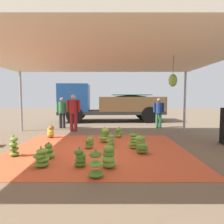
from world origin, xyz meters
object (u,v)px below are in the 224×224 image
banana_bunch_1 (110,141)px  banana_bunch_4 (104,136)px  banana_bunch_10 (141,145)px  banana_bunch_11 (95,165)px  worker_0 (61,110)px  banana_bunch_0 (13,147)px  banana_bunch_9 (118,133)px  banana_bunch_2 (133,141)px  banana_bunch_7 (89,143)px  cargo_truck_main (106,103)px  worker_2 (158,111)px  banana_bunch_5 (79,158)px  banana_bunch_8 (108,157)px  banana_bunch_6 (50,132)px  worker_1 (73,110)px  banana_bunch_3 (41,158)px  banana_bunch_12 (48,151)px

banana_bunch_1 → banana_bunch_4: (-0.22, 0.67, 0.05)m
banana_bunch_10 → banana_bunch_11: 1.94m
banana_bunch_1 → worker_0: bearing=122.9°
banana_bunch_0 → banana_bunch_9: (2.86, 2.43, -0.06)m
banana_bunch_0 → banana_bunch_4: banana_bunch_0 is taller
banana_bunch_0 → banana_bunch_1: size_ratio=1.25×
banana_bunch_2 → banana_bunch_7: size_ratio=1.27×
banana_bunch_9 → cargo_truck_main: 5.33m
cargo_truck_main → worker_2: (2.73, -2.78, -0.30)m
banana_bunch_0 → banana_bunch_2: 3.37m
banana_bunch_1 → cargo_truck_main: bearing=92.5°
banana_bunch_0 → banana_bunch_5: banana_bunch_0 is taller
banana_bunch_7 → banana_bunch_8: banana_bunch_8 is taller
worker_0 → banana_bunch_8: bearing=-66.1°
banana_bunch_11 → banana_bunch_4: bearing=88.9°
banana_bunch_6 → worker_1: worker_1 is taller
banana_bunch_9 → worker_0: worker_0 is taller
cargo_truck_main → worker_0: bearing=-127.6°
banana_bunch_0 → worker_0: worker_0 is taller
banana_bunch_1 → banana_bunch_3: size_ratio=0.98×
banana_bunch_2 → banana_bunch_7: banana_bunch_2 is taller
banana_bunch_2 → banana_bunch_11: bearing=-115.1°
banana_bunch_0 → banana_bunch_5: size_ratio=1.25×
banana_bunch_9 → worker_2: worker_2 is taller
banana_bunch_2 → banana_bunch_10: 0.56m
banana_bunch_1 → banana_bunch_12: banana_bunch_1 is taller
banana_bunch_8 → banana_bunch_9: (0.33, 3.24, -0.05)m
banana_bunch_4 → worker_0: (-2.28, 3.19, 0.66)m
banana_bunch_0 → banana_bunch_10: (3.41, 0.26, 0.00)m
cargo_truck_main → worker_0: size_ratio=4.35×
banana_bunch_3 → banana_bunch_2: bearing=34.5°
banana_bunch_0 → banana_bunch_6: banana_bunch_0 is taller
banana_bunch_2 → banana_bunch_6: 3.42m
banana_bunch_1 → cargo_truck_main: cargo_truck_main is taller
banana_bunch_3 → banana_bunch_4: size_ratio=0.87×
banana_bunch_4 → banana_bunch_5: size_ratio=1.17×
banana_bunch_6 → banana_bunch_12: size_ratio=1.18×
banana_bunch_0 → banana_bunch_5: bearing=-21.8°
banana_bunch_1 → worker_0: 4.65m
banana_bunch_1 → banana_bunch_12: 1.89m
worker_2 → banana_bunch_4: bearing=-129.1°
banana_bunch_2 → banana_bunch_10: (0.14, -0.54, 0.02)m
banana_bunch_0 → banana_bunch_1: 2.70m
banana_bunch_6 → worker_0: size_ratio=0.33×
banana_bunch_0 → banana_bunch_10: banana_bunch_0 is taller
banana_bunch_0 → banana_bunch_1: banana_bunch_0 is taller
banana_bunch_3 → banana_bunch_11: bearing=-23.8°
banana_bunch_5 → cargo_truck_main: size_ratio=0.07×
banana_bunch_6 → banana_bunch_7: banana_bunch_6 is taller
worker_2 → banana_bunch_1: bearing=-121.8°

